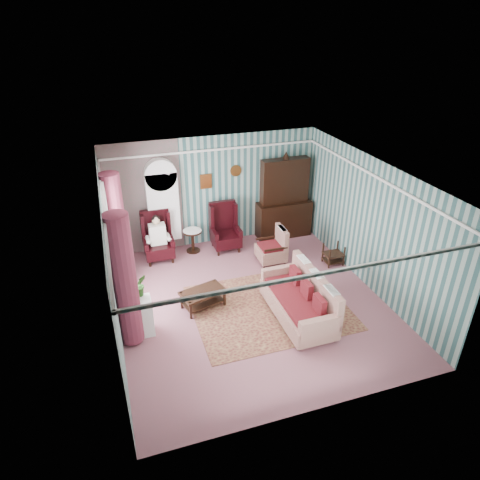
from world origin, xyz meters
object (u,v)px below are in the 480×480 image
object	(u,v)px
wingback_left	(158,237)
wingback_right	(226,228)
plant_stand	(138,317)
coffee_table	(203,299)
floral_armchair	(271,244)
round_side_table	(193,241)
sofa	(298,299)
bookcase	(164,212)
dresser_hutch	(285,196)
nest_table	(333,254)
seated_woman	(158,239)

from	to	relation	value
wingback_left	wingback_right	world-z (taller)	same
plant_stand	coffee_table	world-z (taller)	plant_stand
wingback_right	floral_armchair	xyz separation A→B (m)	(0.90, -0.95, -0.13)
wingback_right	coffee_table	bearing A→B (deg)	-117.13
round_side_table	sofa	xyz separation A→B (m)	(1.41, -3.39, 0.16)
wingback_left	plant_stand	distance (m)	2.87
wingback_left	plant_stand	size ratio (longest dim) A/B	1.56
wingback_left	wingback_right	xyz separation A→B (m)	(1.75, 0.00, 0.00)
bookcase	plant_stand	world-z (taller)	bookcase
wingback_right	sofa	world-z (taller)	wingback_right
dresser_hutch	wingback_right	distance (m)	1.86
bookcase	nest_table	distance (m)	4.37
wingback_right	plant_stand	distance (m)	3.76
wingback_right	floral_armchair	size ratio (longest dim) A/B	1.26
plant_stand	floral_armchair	world-z (taller)	floral_armchair
wingback_left	floral_armchair	size ratio (longest dim) A/B	1.26
dresser_hutch	plant_stand	size ratio (longest dim) A/B	2.95
bookcase	wingback_left	xyz separation A→B (m)	(-0.25, -0.39, -0.50)
dresser_hutch	seated_woman	size ratio (longest dim) A/B	2.00
sofa	seated_woman	bearing A→B (deg)	35.29
round_side_table	plant_stand	world-z (taller)	plant_stand
sofa	floral_armchair	world-z (taller)	floral_armchair
plant_stand	bookcase	bearing A→B (deg)	71.51
coffee_table	plant_stand	bearing A→B (deg)	-161.43
wingback_left	coffee_table	world-z (taller)	wingback_left
floral_armchair	nest_table	bearing A→B (deg)	-112.10
seated_woman	round_side_table	xyz separation A→B (m)	(0.90, 0.15, -0.29)
floral_armchair	wingback_right	bearing A→B (deg)	44.25
nest_table	floral_armchair	bearing A→B (deg)	157.10
dresser_hutch	nest_table	distance (m)	2.11
wingback_right	bookcase	bearing A→B (deg)	165.43
dresser_hutch	plant_stand	bearing A→B (deg)	-144.92
bookcase	wingback_left	size ratio (longest dim) A/B	1.79
plant_stand	floral_armchair	bearing A→B (deg)	27.55
wingback_right	floral_armchair	distance (m)	1.31
round_side_table	dresser_hutch	bearing A→B (deg)	2.64
bookcase	floral_armchair	distance (m)	2.82
bookcase	coffee_table	size ratio (longest dim) A/B	2.45
bookcase	plant_stand	bearing A→B (deg)	-108.49
round_side_table	floral_armchair	xyz separation A→B (m)	(1.75, -1.10, 0.19)
dresser_hutch	coffee_table	bearing A→B (deg)	-138.81
round_side_table	nest_table	distance (m)	3.60
nest_table	wingback_left	bearing A→B (deg)	159.15
plant_stand	sofa	size ratio (longest dim) A/B	0.40
sofa	dresser_hutch	bearing A→B (deg)	-18.95
wingback_left	dresser_hutch	bearing A→B (deg)	4.41
sofa	round_side_table	bearing A→B (deg)	22.40
wingback_left	floral_armchair	bearing A→B (deg)	-19.72
coffee_table	round_side_table	bearing A→B (deg)	82.48
nest_table	sofa	world-z (taller)	sofa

